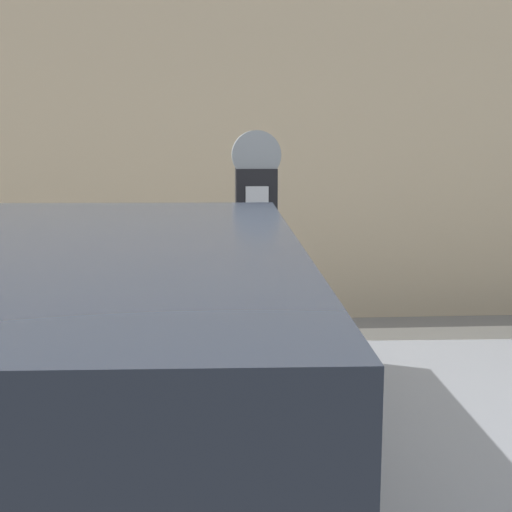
{
  "coord_description": "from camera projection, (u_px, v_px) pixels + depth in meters",
  "views": [
    {
      "loc": [
        0.36,
        -1.84,
        1.61
      ],
      "look_at": [
        0.57,
        1.19,
        1.11
      ],
      "focal_mm": 50.0,
      "sensor_mm": 36.0,
      "label": 1
    }
  ],
  "objects": [
    {
      "name": "sidewalk",
      "position": [
        149.0,
        405.0,
        4.21
      ],
      "size": [
        24.0,
        2.8,
        0.11
      ],
      "color": "#BCB7AD",
      "rests_on": "ground_plane"
    },
    {
      "name": "building_facade",
      "position": [
        164.0,
        50.0,
        6.11
      ],
      "size": [
        24.0,
        0.3,
        4.71
      ],
      "color": "tan",
      "rests_on": "ground_plane"
    },
    {
      "name": "parking_meter",
      "position": [
        256.0,
        248.0,
        3.07
      ],
      "size": [
        0.21,
        0.13,
        1.53
      ],
      "color": "gray",
      "rests_on": "sidewalk"
    }
  ]
}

